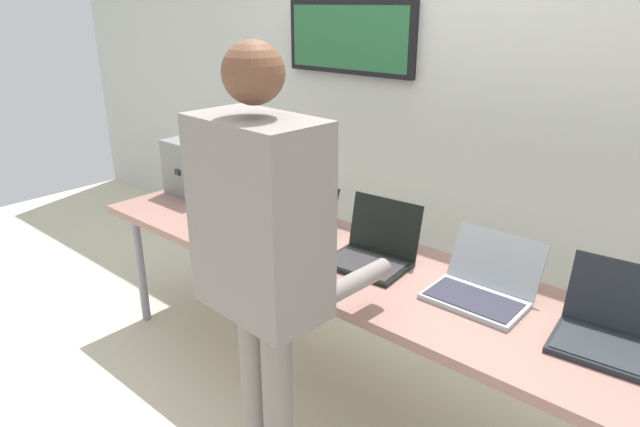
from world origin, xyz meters
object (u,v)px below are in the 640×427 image
laptop_station_2 (373,249)px  laptop_station_4 (612,329)px  equipment_box (199,167)px  person (263,251)px  laptop_station_0 (236,201)px  laptop_station_3 (483,285)px  workbench (335,265)px  laptop_station_1 (298,223)px

laptop_station_2 → laptop_station_4: 0.96m
equipment_box → laptop_station_4: size_ratio=0.92×
laptop_station_2 → person: person is taller
laptop_station_4 → laptop_station_0: bearing=179.9°
laptop_station_0 → laptop_station_3: size_ratio=0.95×
person → equipment_box: bearing=150.8°
workbench → person: bearing=-71.7°
workbench → person: person is taller
workbench → equipment_box: 1.18m
workbench → laptop_station_4: (1.13, 0.07, 0.11)m
laptop_station_0 → laptop_station_2: bearing=-1.2°
laptop_station_1 → person: person is taller
laptop_station_1 → laptop_station_4: size_ratio=0.89×
laptop_station_0 → equipment_box: bearing=170.8°
equipment_box → laptop_station_2: (1.32, -0.08, -0.10)m
laptop_station_3 → workbench: bearing=-173.3°
laptop_station_0 → laptop_station_4: (1.88, -0.00, 0.00)m
laptop_station_3 → person: bearing=-123.5°
laptop_station_2 → person: size_ratio=0.21×
workbench → equipment_box: size_ratio=8.20×
workbench → laptop_station_2: (0.17, 0.05, 0.11)m
equipment_box → laptop_station_3: equipment_box is taller
equipment_box → person: size_ratio=0.20×
laptop_station_3 → laptop_station_4: (0.46, -0.01, 0.01)m
laptop_station_0 → laptop_station_4: size_ratio=0.94×
workbench → laptop_station_3: 0.68m
laptop_station_1 → laptop_station_3: same height
workbench → laptop_station_2: size_ratio=7.54×
equipment_box → laptop_station_2: size_ratio=0.92×
workbench → laptop_station_0: 0.77m
laptop_station_2 → laptop_station_3: bearing=3.1°
laptop_station_2 → laptop_station_3: (0.50, 0.03, -0.01)m
laptop_station_1 → laptop_station_2: size_ratio=0.89×
laptop_station_0 → laptop_station_2: size_ratio=0.95×
workbench → laptop_station_0: bearing=174.6°
workbench → laptop_station_4: 1.14m
laptop_station_0 → laptop_station_4: laptop_station_4 is taller
laptop_station_0 → laptop_station_1: size_ratio=1.06×
laptop_station_3 → laptop_station_4: bearing=-1.2°
equipment_box → person: bearing=-29.2°
person → laptop_station_4: bearing=36.7°
person → laptop_station_0: bearing=144.2°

